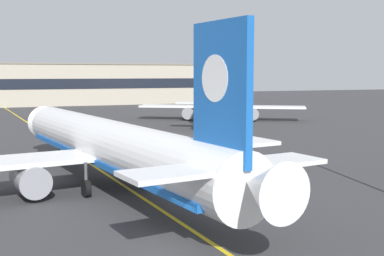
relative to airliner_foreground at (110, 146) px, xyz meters
name	(u,v)px	position (x,y,z in m)	size (l,w,h in m)	color
ground_plane	(174,251)	(0.06, -15.11, -3.37)	(400.00, 400.00, 0.00)	#353538
taxiway_centreline	(82,158)	(0.06, 14.89, -3.37)	(0.30, 180.00, 0.01)	yellow
airliner_foreground	(110,146)	(0.00, 0.00, 0.00)	(32.36, 41.39, 11.65)	white
airliner_background	(221,103)	(31.75, 48.45, -0.02)	(29.79, 37.04, 11.56)	white
safety_cone_by_nose_gear	(93,154)	(1.36, 15.74, -3.11)	(0.44, 0.44, 0.55)	orange
terminal_building	(9,85)	(-5.17, 107.89, 2.58)	(136.22, 12.40, 11.89)	#B2A893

